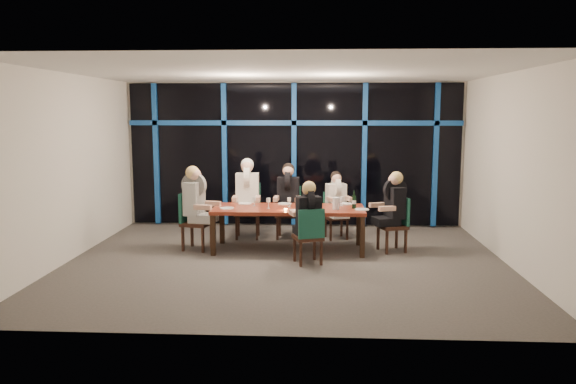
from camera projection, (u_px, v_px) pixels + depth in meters
name	position (u px, v px, depth m)	size (l,w,h in m)	color
room	(286.00, 135.00, 8.70)	(7.04, 7.00, 3.02)	#544E4A
window_wall	(295.00, 152.00, 11.66)	(6.86, 0.43, 2.94)	black
dining_table	(289.00, 211.00, 9.68)	(2.60, 1.00, 0.75)	maroon
chair_far_left	(248.00, 207.00, 10.73)	(0.50, 0.50, 1.04)	#321910
chair_far_mid	(289.00, 209.00, 10.70)	(0.48, 0.48, 0.98)	#321910
chair_far_right	(335.00, 212.00, 10.67)	(0.51, 0.51, 0.87)	#321910
chair_end_left	(192.00, 218.00, 9.76)	(0.55, 0.55, 1.00)	#321910
chair_end_right	(397.00, 221.00, 9.64)	(0.55, 0.55, 0.94)	#321910
chair_near_mid	(309.00, 233.00, 8.77)	(0.53, 0.53, 0.90)	#321910
diner_far_left	(247.00, 187.00, 10.58)	(0.53, 0.65, 1.01)	silver
diner_far_mid	(288.00, 190.00, 10.57)	(0.50, 0.62, 0.95)	black
diner_far_right	(337.00, 195.00, 10.55)	(0.51, 0.59, 0.85)	silver
diner_end_left	(196.00, 195.00, 9.68)	(0.67, 0.55, 0.97)	black
diner_end_right	(393.00, 200.00, 9.56)	(0.64, 0.56, 0.92)	black
diner_near_mid	(308.00, 210.00, 8.79)	(0.54, 0.61, 0.88)	black
plate_far_left	(245.00, 203.00, 10.06)	(0.24, 0.24, 0.01)	white
plate_far_mid	(285.00, 204.00, 10.04)	(0.24, 0.24, 0.01)	white
plate_far_right	(347.00, 204.00, 10.02)	(0.24, 0.24, 0.01)	white
plate_end_left	(227.00, 208.00, 9.56)	(0.24, 0.24, 0.01)	white
plate_end_right	(362.00, 209.00, 9.44)	(0.24, 0.24, 0.01)	white
plate_near_mid	(298.00, 210.00, 9.34)	(0.24, 0.24, 0.01)	white
wine_bottle	(354.00, 202.00, 9.56)	(0.07, 0.07, 0.31)	black
water_pitcher	(336.00, 203.00, 9.47)	(0.13, 0.11, 0.21)	white
tea_light	(286.00, 209.00, 9.40)	(0.05, 0.05, 0.03)	#F9984A
wine_glass_a	(268.00, 201.00, 9.57)	(0.07, 0.07, 0.18)	silver
wine_glass_b	(289.00, 200.00, 9.73)	(0.06, 0.06, 0.16)	white
wine_glass_c	(316.00, 201.00, 9.64)	(0.06, 0.06, 0.16)	white
wine_glass_d	(254.00, 199.00, 9.82)	(0.06, 0.06, 0.16)	silver
wine_glass_e	(342.00, 199.00, 9.82)	(0.06, 0.06, 0.17)	silver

